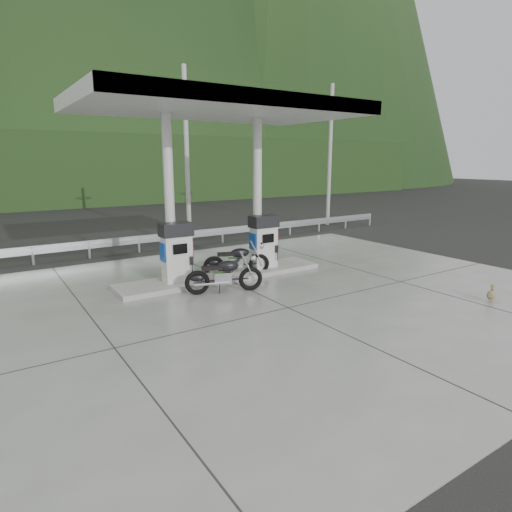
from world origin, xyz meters
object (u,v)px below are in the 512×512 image
gas_pump_right (264,241)px  duck (491,295)px  motorcycle_right (237,261)px  motorcycle_left (224,275)px  gas_pump_left (177,252)px

gas_pump_right → duck: bearing=-61.7°
motorcycle_right → duck: 7.60m
gas_pump_right → motorcycle_left: (-2.34, -1.39, -0.54)m
motorcycle_right → duck: (4.38, -6.20, -0.30)m
gas_pump_left → duck: 9.00m
gas_pump_left → duck: (6.52, -6.15, -0.86)m
motorcycle_right → motorcycle_left: bearing=-111.2°
motorcycle_left → duck: bearing=-21.8°
motorcycle_left → gas_pump_left: bearing=140.1°
gas_pump_right → motorcycle_right: (-1.06, 0.05, -0.55)m
gas_pump_right → duck: gas_pump_right is taller
gas_pump_right → motorcycle_right: 1.20m
gas_pump_left → motorcycle_right: (2.14, 0.05, -0.55)m
gas_pump_left → gas_pump_right: (3.20, 0.00, 0.00)m
motorcycle_left → motorcycle_right: 1.93m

